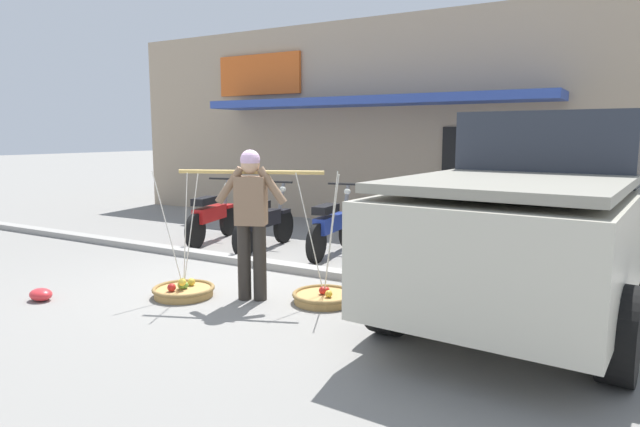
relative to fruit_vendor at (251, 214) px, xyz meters
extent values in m
plane|color=gray|center=(-0.44, 0.61, -0.98)|extent=(90.00, 90.00, 0.00)
cube|color=gray|center=(-0.44, 1.31, -0.93)|extent=(20.00, 0.24, 0.10)
cylinder|color=#2D2823|center=(-0.08, -0.03, -0.55)|extent=(0.15, 0.15, 0.86)
cylinder|color=#2D2823|center=(0.08, 0.03, -0.55)|extent=(0.15, 0.15, 0.86)
cube|color=#84664C|center=(0.00, 0.00, 0.15)|extent=(0.39, 0.31, 0.54)
sphere|color=tan|center=(0.00, 0.00, 0.56)|extent=(0.21, 0.21, 0.21)
sphere|color=#D1A8CC|center=(0.00, 0.00, 0.61)|extent=(0.22, 0.22, 0.22)
cylinder|color=#84664C|center=(-0.22, -0.09, 0.32)|extent=(0.35, 0.21, 0.43)
cylinder|color=#84664C|center=(0.22, 0.09, 0.32)|extent=(0.35, 0.21, 0.43)
cylinder|color=tan|center=(0.00, 0.00, 0.47)|extent=(1.54, 0.66, 0.04)
cylinder|color=#B2894C|center=(-0.76, -0.31, -0.93)|extent=(0.67, 0.67, 0.09)
torus|color=olive|center=(-0.76, -0.31, -0.88)|extent=(0.71, 0.71, 0.05)
sphere|color=#62983A|center=(-0.75, -0.30, -0.85)|extent=(0.08, 0.08, 0.08)
sphere|color=gold|center=(-0.78, -0.17, -0.84)|extent=(0.09, 0.09, 0.09)
sphere|color=red|center=(-0.79, -0.46, -0.84)|extent=(0.10, 0.10, 0.10)
sphere|color=#6CA840|center=(-0.77, -0.33, -0.84)|extent=(0.10, 0.10, 0.10)
sphere|color=yellow|center=(-0.72, -0.37, -0.79)|extent=(0.09, 0.09, 0.09)
cylinder|color=silver|center=(-0.76, -0.16, -0.21)|extent=(0.01, 0.32, 1.36)
cylinder|color=silver|center=(-0.89, -0.39, -0.21)|extent=(0.28, 0.17, 1.36)
cylinder|color=silver|center=(-0.63, -0.39, -0.21)|extent=(0.28, 0.17, 1.36)
cylinder|color=#B2894C|center=(0.76, 0.31, -0.93)|extent=(0.67, 0.67, 0.09)
torus|color=olive|center=(0.76, 0.31, -0.88)|extent=(0.71, 0.71, 0.05)
sphere|color=red|center=(0.77, 0.34, -0.85)|extent=(0.08, 0.08, 0.08)
sphere|color=red|center=(0.74, 0.31, -0.84)|extent=(0.09, 0.09, 0.09)
sphere|color=gold|center=(0.86, 0.24, -0.85)|extent=(0.08, 0.08, 0.08)
cylinder|color=silver|center=(0.76, 0.46, -0.21)|extent=(0.01, 0.32, 1.36)
cylinder|color=silver|center=(0.63, 0.23, -0.21)|extent=(0.28, 0.17, 1.36)
cylinder|color=silver|center=(0.89, 0.23, -0.21)|extent=(0.28, 0.17, 1.36)
cylinder|color=black|center=(-2.82, 2.98, -0.69)|extent=(0.22, 0.58, 0.58)
cylinder|color=black|center=(-2.52, 1.77, -0.69)|extent=(0.22, 0.58, 0.58)
cube|color=red|center=(-2.82, 2.98, -0.43)|extent=(0.20, 0.31, 0.06)
cube|color=red|center=(-2.64, 2.28, -0.47)|extent=(0.42, 0.92, 0.24)
cube|color=black|center=(-2.60, 2.10, -0.23)|extent=(0.35, 0.60, 0.12)
cylinder|color=slate|center=(-2.80, 2.88, -0.30)|extent=(0.13, 0.30, 0.76)
cylinder|color=black|center=(-2.78, 2.80, 0.09)|extent=(0.53, 0.17, 0.04)
sphere|color=silver|center=(-2.82, 2.96, -0.05)|extent=(0.11, 0.11, 0.11)
cylinder|color=black|center=(-1.56, 2.93, -0.69)|extent=(0.13, 0.58, 0.58)
cylinder|color=black|center=(-1.44, 1.70, -0.69)|extent=(0.13, 0.58, 0.58)
cube|color=black|center=(-1.56, 2.93, -0.43)|extent=(0.17, 0.29, 0.06)
cube|color=black|center=(-1.49, 2.22, -0.47)|extent=(0.28, 0.91, 0.24)
cube|color=black|center=(-1.48, 2.04, -0.23)|extent=(0.27, 0.58, 0.12)
cylinder|color=slate|center=(-1.55, 2.83, -0.30)|extent=(0.09, 0.30, 0.76)
cylinder|color=black|center=(-1.54, 2.75, 0.09)|extent=(0.54, 0.09, 0.04)
sphere|color=silver|center=(-1.56, 2.91, -0.05)|extent=(0.11, 0.11, 0.11)
cylinder|color=black|center=(-0.43, 3.15, -0.69)|extent=(0.14, 0.59, 0.58)
cylinder|color=black|center=(-0.29, 1.92, -0.69)|extent=(0.14, 0.59, 0.58)
cube|color=navy|center=(-0.43, 3.15, -0.43)|extent=(0.17, 0.29, 0.06)
cube|color=navy|center=(-0.35, 2.43, -0.47)|extent=(0.30, 0.92, 0.24)
cube|color=black|center=(-0.33, 2.25, -0.23)|extent=(0.28, 0.58, 0.12)
cylinder|color=slate|center=(-0.42, 3.05, -0.30)|extent=(0.09, 0.30, 0.76)
cylinder|color=black|center=(-0.41, 2.97, 0.09)|extent=(0.54, 0.09, 0.04)
sphere|color=silver|center=(-0.43, 3.13, -0.05)|extent=(0.11, 0.11, 0.11)
cube|color=beige|center=(2.82, 1.21, -0.12)|extent=(2.20, 4.81, 0.96)
cube|color=#282D38|center=(2.87, 2.03, 0.74)|extent=(1.87, 1.99, 0.76)
cube|color=gray|center=(2.75, 0.16, 0.46)|extent=(1.95, 2.46, 0.08)
cylinder|color=black|center=(1.97, 2.73, -0.60)|extent=(0.31, 0.78, 0.76)
cylinder|color=black|center=(1.78, -0.18, -0.60)|extent=(0.31, 0.78, 0.76)
cylinder|color=black|center=(3.67, -0.30, -0.60)|extent=(0.31, 0.78, 0.76)
cube|color=silver|center=(2.97, 3.58, -0.48)|extent=(0.44, 0.04, 0.12)
cube|color=tan|center=(-1.03, 8.08, 1.12)|extent=(13.00, 5.00, 4.20)
cube|color=#334CA3|center=(-1.03, 5.08, 1.52)|extent=(7.15, 1.00, 0.16)
cube|color=#DB5B1E|center=(-3.96, 5.53, 2.22)|extent=(2.20, 0.08, 0.90)
cube|color=black|center=(0.92, 5.56, 0.02)|extent=(1.10, 0.06, 2.00)
ellipsoid|color=red|center=(-2.03, -1.25, -0.91)|extent=(0.28, 0.22, 0.14)
camera|label=1|loc=(3.74, -4.85, 0.88)|focal=30.99mm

